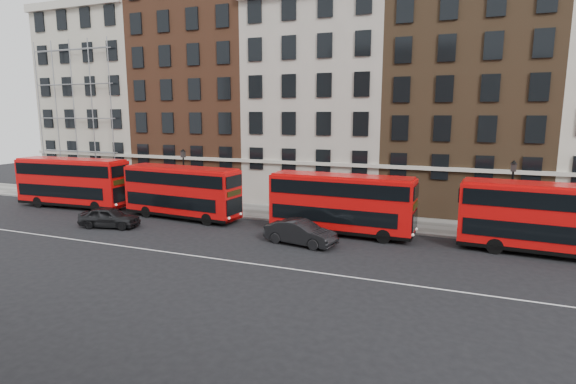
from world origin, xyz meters
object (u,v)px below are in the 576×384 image
at_px(bus_b, 181,191).
at_px(bus_c, 341,203).
at_px(bus_d, 551,218).
at_px(car_front, 300,233).
at_px(car_rear, 109,217).
at_px(bus_a, 72,181).

relative_size(bus_b, bus_c, 1.00).
bearing_deg(bus_d, car_front, -163.24).
xyz_separation_m(bus_c, car_rear, (-16.70, -4.52, -1.52)).
height_order(bus_b, bus_c, bus_c).
distance_m(bus_c, bus_d, 12.99).
relative_size(bus_a, car_rear, 2.40).
height_order(bus_d, car_rear, bus_d).
bearing_deg(bus_c, car_rear, -163.34).
height_order(bus_a, car_rear, bus_a).
distance_m(bus_a, bus_d, 38.11).
distance_m(bus_b, bus_d, 26.32).
relative_size(bus_a, car_front, 2.23).
xyz_separation_m(bus_b, bus_d, (26.32, -0.00, 0.06)).
bearing_deg(car_front, car_rear, 104.78).
distance_m(bus_d, car_rear, 30.08).
distance_m(bus_a, bus_b, 11.79).
height_order(bus_b, car_front, bus_b).
bearing_deg(bus_c, bus_b, -178.48).
bearing_deg(car_rear, bus_d, -93.45).
height_order(bus_a, bus_d, bus_a).
distance_m(bus_b, car_rear, 5.84).
relative_size(bus_c, car_front, 2.11).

